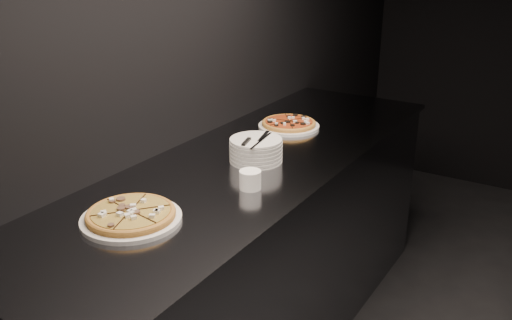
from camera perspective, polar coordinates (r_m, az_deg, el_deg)
The scene contains 7 objects.
wall_left at distance 2.46m, azimuth -8.00°, elevation 12.18°, with size 0.02×5.00×2.80m, color black.
counter at distance 2.58m, azimuth -0.47°, elevation -9.53°, with size 0.74×2.44×0.92m.
pizza_mushroom at distance 1.91m, azimuth -12.39°, elevation -5.43°, with size 0.34×0.34×0.04m.
pizza_tomato at distance 2.78m, azimuth 3.30°, elevation 3.61°, with size 0.30×0.30×0.03m.
plate_stack at distance 2.35m, azimuth -0.01°, elevation 1.01°, with size 0.22×0.22×0.10m.
cutlery at distance 2.31m, azimuth -0.04°, elevation 2.04°, with size 0.07×0.23×0.01m.
ramekin at distance 2.09m, azimuth -0.58°, elevation -1.93°, with size 0.08×0.08×0.07m.
Camera 1 is at (-0.94, -1.87, 1.78)m, focal length 40.00 mm.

